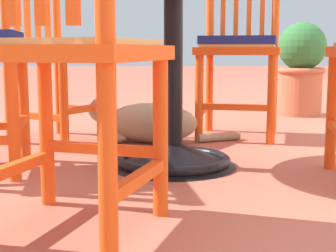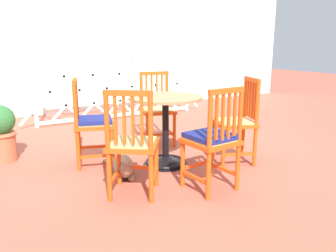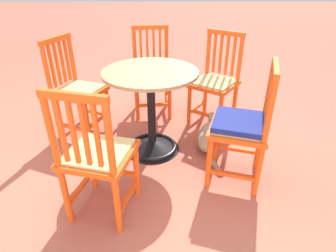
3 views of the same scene
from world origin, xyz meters
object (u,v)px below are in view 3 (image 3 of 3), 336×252
(orange_chair_near_fence, at_px, (152,74))
(orange_chair_facing_out, at_px, (97,157))
(cafe_table, at_px, (152,121))
(orange_chair_at_corner, at_px, (77,91))
(tabby_cat, at_px, (210,134))
(orange_chair_by_planter, at_px, (215,83))
(orange_chair_tucked_in, at_px, (242,127))

(orange_chair_near_fence, xyz_separation_m, orange_chair_facing_out, (0.26, 1.49, -0.01))
(cafe_table, bearing_deg, orange_chair_at_corner, -23.85)
(orange_chair_facing_out, distance_m, tabby_cat, 1.21)
(orange_chair_at_corner, xyz_separation_m, orange_chair_facing_out, (-0.41, 1.04, 0.00))
(orange_chair_by_planter, bearing_deg, orange_chair_facing_out, 54.37)
(orange_chair_near_fence, bearing_deg, orange_chair_tucked_in, 121.48)
(cafe_table, height_order, orange_chair_near_fence, orange_chair_near_fence)
(orange_chair_tucked_in, bearing_deg, tabby_cat, -73.81)
(cafe_table, height_order, orange_chair_tucked_in, orange_chair_tucked_in)
(orange_chair_at_corner, relative_size, orange_chair_by_planter, 1.00)
(orange_chair_near_fence, relative_size, orange_chair_tucked_in, 1.00)
(orange_chair_at_corner, bearing_deg, orange_chair_facing_out, 111.59)
(cafe_table, xyz_separation_m, orange_chair_by_planter, (-0.60, -0.52, 0.15))
(orange_chair_at_corner, distance_m, orange_chair_tucked_in, 1.53)
(orange_chair_at_corner, height_order, orange_chair_by_planter, same)
(cafe_table, bearing_deg, tabby_cat, -169.33)
(orange_chair_at_corner, bearing_deg, tabby_cat, 170.21)
(orange_chair_near_fence, xyz_separation_m, orange_chair_tucked_in, (-0.70, 1.14, 0.00))
(cafe_table, height_order, orange_chair_at_corner, orange_chair_at_corner)
(orange_chair_near_fence, height_order, orange_chair_tucked_in, same)
(orange_chair_at_corner, distance_m, orange_chair_by_planter, 1.32)
(orange_chair_tucked_in, xyz_separation_m, orange_chair_by_planter, (0.06, -0.90, -0.01))
(cafe_table, distance_m, orange_chair_near_fence, 0.77)
(orange_chair_at_corner, bearing_deg, orange_chair_tucked_in, 153.06)
(orange_chair_at_corner, relative_size, tabby_cat, 1.22)
(orange_chair_tucked_in, relative_size, tabby_cat, 1.22)
(orange_chair_at_corner, distance_m, tabby_cat, 1.29)
(orange_chair_tucked_in, bearing_deg, cafe_table, -30.02)
(orange_chair_facing_out, distance_m, orange_chair_by_planter, 1.54)
(cafe_table, distance_m, tabby_cat, 0.57)
(orange_chair_facing_out, bearing_deg, orange_chair_at_corner, -68.41)
(orange_chair_tucked_in, bearing_deg, orange_chair_by_planter, -86.17)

